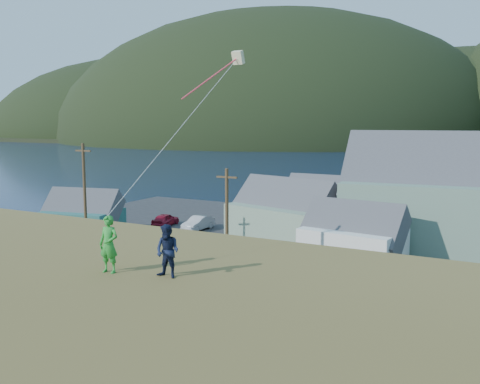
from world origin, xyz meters
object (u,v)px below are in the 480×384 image
(kite_flyer_navy, at_px, (168,251))
(wharf, at_px, (359,204))
(shed_teal, at_px, (82,215))
(shed_palegreen_far, at_px, (330,203))
(kite_flyer_green, at_px, (109,244))
(shed_palegreen_near, at_px, (284,213))
(shed_white, at_px, (353,236))

(kite_flyer_navy, bearing_deg, wharf, 100.54)
(wharf, distance_m, shed_teal, 36.96)
(shed_palegreen_far, distance_m, kite_flyer_navy, 45.47)
(shed_palegreen_far, height_order, kite_flyer_green, kite_flyer_green)
(shed_palegreen_near, relative_size, shed_white, 1.35)
(shed_palegreen_near, height_order, kite_flyer_green, kite_flyer_green)
(wharf, relative_size, shed_palegreen_far, 2.52)
(shed_white, height_order, shed_palegreen_far, shed_palegreen_far)
(wharf, distance_m, shed_white, 30.28)
(wharf, bearing_deg, shed_teal, -121.47)
(shed_palegreen_near, xyz_separation_m, shed_palegreen_far, (1.45, 9.44, -0.18))
(kite_flyer_green, bearing_deg, shed_palegreen_far, 94.84)
(kite_flyer_green, xyz_separation_m, kite_flyer_navy, (1.80, 0.40, -0.08))
(wharf, xyz_separation_m, kite_flyer_green, (9.00, -58.75, 7.59))
(shed_teal, relative_size, kite_flyer_navy, 5.58)
(kite_flyer_green, height_order, kite_flyer_navy, kite_flyer_green)
(shed_teal, relative_size, shed_palegreen_far, 0.82)
(wharf, relative_size, kite_flyer_navy, 17.09)
(wharf, relative_size, kite_flyer_green, 15.43)
(shed_palegreen_far, bearing_deg, kite_flyer_green, -77.96)
(wharf, distance_m, shed_palegreen_far, 14.51)
(shed_palegreen_far, relative_size, kite_flyer_green, 6.11)
(shed_teal, bearing_deg, shed_palegreen_near, 9.87)
(shed_white, relative_size, kite_flyer_navy, 5.59)
(wharf, height_order, kite_flyer_navy, kite_flyer_navy)
(shed_white, height_order, kite_flyer_navy, kite_flyer_navy)
(wharf, height_order, kite_flyer_green, kite_flyer_green)
(shed_palegreen_near, distance_m, shed_palegreen_far, 9.56)
(wharf, bearing_deg, shed_palegreen_far, -87.01)
(shed_palegreen_far, bearing_deg, wharf, 94.50)
(shed_white, bearing_deg, wharf, 111.67)
(shed_palegreen_far, height_order, kite_flyer_navy, kite_flyer_navy)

